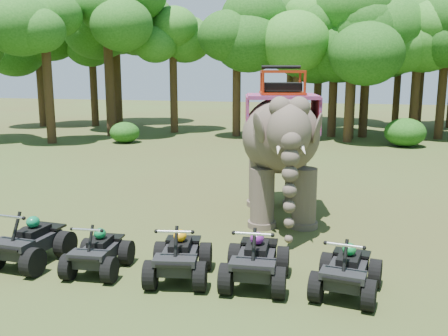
{
  "coord_description": "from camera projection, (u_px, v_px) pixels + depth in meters",
  "views": [
    {
      "loc": [
        2.98,
        -11.23,
        4.47
      ],
      "look_at": [
        0.0,
        1.2,
        1.9
      ],
      "focal_mm": 40.0,
      "sensor_mm": 36.0,
      "label": 1
    }
  ],
  "objects": [
    {
      "name": "tree_39",
      "position": [
        290.0,
        73.0,
        39.61
      ],
      "size": [
        5.73,
        5.73,
        8.18
      ],
      "primitive_type": null,
      "color": "#195114",
      "rests_on": "ground"
    },
    {
      "name": "tree_40",
      "position": [
        40.0,
        77.0,
        38.15
      ],
      "size": [
        5.36,
        5.36,
        7.65
      ],
      "primitive_type": null,
      "color": "#195114",
      "rests_on": "ground"
    },
    {
      "name": "tree_30",
      "position": [
        237.0,
        74.0,
        32.64
      ],
      "size": [
        5.67,
        5.67,
        8.1
      ],
      "primitive_type": null,
      "color": "#195114",
      "rests_on": "ground"
    },
    {
      "name": "tree_32",
      "position": [
        319.0,
        56.0,
        39.22
      ],
      "size": [
        7.52,
        7.52,
        10.74
      ],
      "primitive_type": null,
      "color": "#195114",
      "rests_on": "ground"
    },
    {
      "name": "tree_31",
      "position": [
        352.0,
        81.0,
        31.46
      ],
      "size": [
        5.15,
        5.15,
        7.36
      ],
      "primitive_type": null,
      "color": "#195114",
      "rests_on": "ground"
    },
    {
      "name": "atv_2",
      "position": [
        179.0,
        250.0,
        10.66
      ],
      "size": [
        1.54,
        1.93,
        1.29
      ],
      "primitive_type": null,
      "rotation": [
        0.0,
        0.0,
        0.17
      ],
      "color": "black",
      "rests_on": "ground"
    },
    {
      "name": "tree_41",
      "position": [
        93.0,
        70.0,
        38.5
      ],
      "size": [
        6.03,
        6.03,
        8.62
      ],
      "primitive_type": null,
      "color": "#195114",
      "rests_on": "ground"
    },
    {
      "name": "ground",
      "position": [
        213.0,
        253.0,
        12.26
      ],
      "size": [
        110.0,
        110.0,
        0.0
      ],
      "primitive_type": "plane",
      "color": "#47381E",
      "rests_on": "ground"
    },
    {
      "name": "tree_2",
      "position": [
        443.0,
        76.0,
        31.2
      ],
      "size": [
        5.6,
        5.6,
        7.99
      ],
      "primitive_type": null,
      "color": "#195114",
      "rests_on": "ground"
    },
    {
      "name": "tree_35",
      "position": [
        334.0,
        71.0,
        32.28
      ],
      "size": [
        5.96,
        5.96,
        8.51
      ],
      "primitive_type": null,
      "color": "#195114",
      "rests_on": "ground"
    },
    {
      "name": "tree_1",
      "position": [
        366.0,
        69.0,
        32.01
      ],
      "size": [
        6.18,
        6.18,
        8.83
      ],
      "primitive_type": null,
      "color": "#195114",
      "rests_on": "ground"
    },
    {
      "name": "tree_33",
      "position": [
        398.0,
        79.0,
        38.16
      ],
      "size": [
        5.06,
        5.06,
        7.23
      ],
      "primitive_type": null,
      "color": "#195114",
      "rests_on": "ground"
    },
    {
      "name": "atv_4",
      "position": [
        347.0,
        264.0,
        9.93
      ],
      "size": [
        1.47,
        1.86,
        1.25
      ],
      "primitive_type": null,
      "rotation": [
        0.0,
        0.0,
        -0.15
      ],
      "color": "black",
      "rests_on": "ground"
    },
    {
      "name": "atv_0",
      "position": [
        29.0,
        236.0,
        11.48
      ],
      "size": [
        1.46,
        1.91,
        1.35
      ],
      "primitive_type": null,
      "rotation": [
        0.0,
        0.0,
        -0.07
      ],
      "color": "black",
      "rests_on": "ground"
    },
    {
      "name": "tree_34",
      "position": [
        116.0,
        55.0,
        38.66
      ],
      "size": [
        7.67,
        7.67,
        10.95
      ],
      "primitive_type": null,
      "color": "#195114",
      "rests_on": "ground"
    },
    {
      "name": "atv_3",
      "position": [
        256.0,
        254.0,
        10.4
      ],
      "size": [
        1.41,
        1.87,
        1.33
      ],
      "primitive_type": null,
      "rotation": [
        0.0,
        0.0,
        0.06
      ],
      "color": "black",
      "rests_on": "ground"
    },
    {
      "name": "tree_38",
      "position": [
        416.0,
        73.0,
        31.15
      ],
      "size": [
        5.83,
        5.83,
        8.32
      ],
      "primitive_type": null,
      "color": "#195114",
      "rests_on": "ground"
    },
    {
      "name": "tree_43",
      "position": [
        350.0,
        78.0,
        29.92
      ],
      "size": [
        5.45,
        5.45,
        7.78
      ],
      "primitive_type": null,
      "color": "#195114",
      "rests_on": "ground"
    },
    {
      "name": "tree_27",
      "position": [
        48.0,
        77.0,
        29.44
      ],
      "size": [
        5.53,
        5.53,
        7.9
      ],
      "primitive_type": null,
      "color": "#195114",
      "rests_on": "ground"
    },
    {
      "name": "tree_29",
      "position": [
        173.0,
        77.0,
        34.55
      ],
      "size": [
        5.4,
        5.4,
        7.71
      ],
      "primitive_type": null,
      "color": "#195114",
      "rests_on": "ground"
    },
    {
      "name": "elephant",
      "position": [
        281.0,
        143.0,
        14.93
      ],
      "size": [
        3.4,
        5.74,
        4.52
      ],
      "primitive_type": null,
      "rotation": [
        0.0,
        0.0,
        0.2
      ],
      "color": "#51433B",
      "rests_on": "ground"
    },
    {
      "name": "atv_1",
      "position": [
        98.0,
        246.0,
        11.05
      ],
      "size": [
        1.26,
        1.66,
        1.18
      ],
      "primitive_type": null,
      "rotation": [
        0.0,
        0.0,
        0.07
      ],
      "color": "black",
      "rests_on": "ground"
    },
    {
      "name": "tree_36",
      "position": [
        421.0,
        67.0,
        37.07
      ],
      "size": [
        6.31,
        6.31,
        9.01
      ],
      "primitive_type": null,
      "color": "#195114",
      "rests_on": "ground"
    },
    {
      "name": "tree_28",
      "position": [
        109.0,
        61.0,
        32.72
      ],
      "size": [
        6.87,
        6.87,
        9.82
      ],
      "primitive_type": null,
      "color": "#195114",
      "rests_on": "ground"
    },
    {
      "name": "tree_0",
      "position": [
        298.0,
        73.0,
        31.92
      ],
      "size": [
        5.85,
        5.85,
        8.36
      ],
      "primitive_type": null,
      "color": "#195114",
      "rests_on": "ground"
    }
  ]
}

